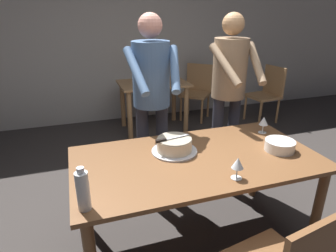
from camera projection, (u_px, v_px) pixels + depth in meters
The scene contains 14 objects.
ground_plane at pixel (193, 239), 2.37m from camera, with size 14.00×14.00×0.00m, color #383330.
back_wall at pixel (120, 36), 4.59m from camera, with size 10.00×0.12×2.70m, color #BCB7AD.
main_dining_table at pixel (196, 169), 2.13m from camera, with size 1.76×0.93×0.75m.
cake_on_platter at pixel (174, 145), 2.15m from camera, with size 0.34×0.34×0.11m.
cake_knife at pixel (166, 139), 2.10m from camera, with size 0.27×0.07×0.02m.
plate_stack at pixel (280, 145), 2.18m from camera, with size 0.22×0.22×0.08m.
wine_glass_near at pixel (238, 164), 1.79m from camera, with size 0.08×0.08×0.14m.
wine_glass_far at pixel (264, 121), 2.47m from camera, with size 0.08×0.08×0.14m.
water_bottle at pixel (83, 190), 1.51m from camera, with size 0.07×0.07×0.25m.
person_cutting_cake at pixel (152, 92), 2.52m from camera, with size 0.47×0.56×1.72m.
person_standing_beside at pixel (229, 84), 2.77m from camera, with size 0.47×0.55×1.72m.
background_table at pixel (153, 93), 4.36m from camera, with size 1.00×0.70×0.74m.
background_chair_0 at pixel (267, 92), 4.74m from camera, with size 0.49×0.49×0.90m.
background_chair_1 at pixel (197, 90), 4.89m from camera, with size 0.62×0.62×0.90m.
Camera 1 is at (-0.78, -1.70, 1.73)m, focal length 31.10 mm.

